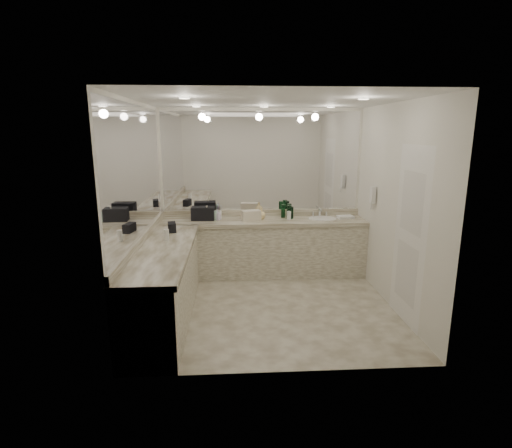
{
  "coord_description": "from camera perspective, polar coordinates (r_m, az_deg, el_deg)",
  "views": [
    {
      "loc": [
        -0.47,
        -4.87,
        2.24
      ],
      "look_at": [
        -0.15,
        0.4,
        1.01
      ],
      "focal_mm": 28.0,
      "sensor_mm": 36.0,
      "label": 1
    }
  ],
  "objects": [
    {
      "name": "vanity_left_base",
      "position": [
        4.99,
        -12.96,
        -8.68
      ],
      "size": [
        0.6,
        2.4,
        0.84
      ],
      "primitive_type": "cube",
      "color": "beige",
      "rests_on": "floor"
    },
    {
      "name": "faucet",
      "position": [
        6.56,
        9.09,
        1.74
      ],
      "size": [
        0.24,
        0.16,
        0.14
      ],
      "primitive_type": "cube",
      "color": "silver",
      "rests_on": "vanity_back_top"
    },
    {
      "name": "green_bottle_1",
      "position": [
        6.3,
        4.74,
        1.71
      ],
      "size": [
        0.07,
        0.07,
        0.21
      ],
      "primitive_type": "cylinder",
      "color": "#144D26",
      "rests_on": "vanity_back_top"
    },
    {
      "name": "amenity_bottle_5",
      "position": [
        6.22,
        4.73,
        1.22
      ],
      "size": [
        0.06,
        0.06,
        0.14
      ],
      "primitive_type": "cylinder",
      "color": "white",
      "rests_on": "vanity_back_top"
    },
    {
      "name": "backsplash_back",
      "position": [
        6.5,
        0.74,
        1.61
      ],
      "size": [
        3.2,
        0.04,
        0.1
      ],
      "primitive_type": "cube",
      "color": "beige",
      "rests_on": "vanity_back_top"
    },
    {
      "name": "amenity_bottle_4",
      "position": [
        6.16,
        -0.22,
        1.07
      ],
      "size": [
        0.06,
        0.06,
        0.12
      ],
      "primitive_type": "cylinder",
      "color": "#9966B2",
      "rests_on": "vanity_back_top"
    },
    {
      "name": "vanity_left_top",
      "position": [
        4.84,
        -13.11,
        -3.72
      ],
      "size": [
        0.64,
        2.42,
        0.06
      ],
      "primitive_type": "cube",
      "color": "beige",
      "rests_on": "vanity_left_base"
    },
    {
      "name": "wall_left",
      "position": [
        5.09,
        -16.26,
        1.89
      ],
      "size": [
        0.02,
        3.0,
        2.6
      ],
      "primitive_type": "cube",
      "color": "silver",
      "rests_on": "floor"
    },
    {
      "name": "amenity_bottle_6",
      "position": [
        6.29,
        -8.72,
        1.09
      ],
      "size": [
        0.06,
        0.06,
        0.1
      ],
      "primitive_type": "cylinder",
      "color": "silver",
      "rests_on": "vanity_back_top"
    },
    {
      "name": "wall_phone",
      "position": [
        5.99,
        16.35,
        4.0
      ],
      "size": [
        0.06,
        0.1,
        0.24
      ],
      "primitive_type": "cube",
      "color": "white",
      "rests_on": "wall_right"
    },
    {
      "name": "amenity_bottle_0",
      "position": [
        6.23,
        -7.3,
        1.09
      ],
      "size": [
        0.05,
        0.05,
        0.12
      ],
      "primitive_type": "cylinder",
      "color": "silver",
      "rests_on": "vanity_back_top"
    },
    {
      "name": "wall_back",
      "position": [
        6.46,
        0.74,
        4.69
      ],
      "size": [
        3.2,
        0.02,
        2.6
      ],
      "primitive_type": "cube",
      "color": "silver",
      "rests_on": "floor"
    },
    {
      "name": "wall_right",
      "position": [
        5.38,
        19.24,
        2.25
      ],
      "size": [
        0.02,
        3.0,
        2.6
      ],
      "primitive_type": "cube",
      "color": "silver",
      "rests_on": "floor"
    },
    {
      "name": "vanity_back_top",
      "position": [
        6.23,
        0.93,
        0.36
      ],
      "size": [
        3.2,
        0.64,
        0.06
      ],
      "primitive_type": "cube",
      "color": "beige",
      "rests_on": "vanity_back_base"
    },
    {
      "name": "mirror_left",
      "position": [
        5.02,
        -16.47,
        7.22
      ],
      "size": [
        0.01,
        2.92,
        1.55
      ],
      "primitive_type": "cube",
      "color": "white",
      "rests_on": "wall_left"
    },
    {
      "name": "mirror_back",
      "position": [
        6.39,
        0.76,
        8.89
      ],
      "size": [
        3.12,
        0.01,
        1.55
      ],
      "primitive_type": "cube",
      "color": "white",
      "rests_on": "wall_back"
    },
    {
      "name": "sink",
      "position": [
        6.38,
        9.47,
        0.71
      ],
      "size": [
        0.44,
        0.44,
        0.03
      ],
      "primitive_type": "cylinder",
      "color": "white",
      "rests_on": "vanity_back_top"
    },
    {
      "name": "green_bottle_2",
      "position": [
        6.3,
        5.04,
        1.61
      ],
      "size": [
        0.07,
        0.07,
        0.19
      ],
      "primitive_type": "cylinder",
      "color": "#144D26",
      "rests_on": "vanity_back_top"
    },
    {
      "name": "amenity_bottle_2",
      "position": [
        6.3,
        -8.66,
        1.1
      ],
      "size": [
        0.04,
        0.04,
        0.1
      ],
      "primitive_type": "cylinder",
      "color": "white",
      "rests_on": "vanity_back_top"
    },
    {
      "name": "lotion_left",
      "position": [
        5.13,
        -12.68,
        -1.52
      ],
      "size": [
        0.07,
        0.07,
        0.15
      ],
      "primitive_type": "cylinder",
      "color": "white",
      "rests_on": "vanity_left_top"
    },
    {
      "name": "black_bag_spill",
      "position": [
        5.6,
        -11.91,
        -0.43
      ],
      "size": [
        0.14,
        0.24,
        0.12
      ],
      "primitive_type": "cube",
      "rotation": [
        0.0,
        0.0,
        0.2
      ],
      "color": "black",
      "rests_on": "vanity_left_top"
    },
    {
      "name": "vanity_back_base",
      "position": [
        6.36,
        0.91,
        -3.58
      ],
      "size": [
        3.2,
        0.6,
        0.84
      ],
      "primitive_type": "cube",
      "color": "beige",
      "rests_on": "floor"
    },
    {
      "name": "amenity_bottle_3",
      "position": [
        6.21,
        -5.82,
        1.22
      ],
      "size": [
        0.06,
        0.06,
        0.15
      ],
      "primitive_type": "cylinder",
      "color": "silver",
      "rests_on": "vanity_back_top"
    },
    {
      "name": "green_bottle_0",
      "position": [
        6.38,
        3.89,
        1.85
      ],
      "size": [
        0.06,
        0.06,
        0.21
      ],
      "primitive_type": "cylinder",
      "color": "#144D26",
      "rests_on": "vanity_back_top"
    },
    {
      "name": "backsplash_left",
      "position": [
        5.16,
        -15.79,
        -1.92
      ],
      "size": [
        0.04,
        3.0,
        0.1
      ],
      "primitive_type": "cube",
      "color": "beige",
      "rests_on": "vanity_left_top"
    },
    {
      "name": "soap_bottle_a",
      "position": [
        6.21,
        -7.02,
        1.59
      ],
      "size": [
        0.11,
        0.11,
        0.23
      ],
      "primitive_type": "imported",
      "rotation": [
        0.0,
        0.0,
        -0.26
      ],
      "color": "white",
      "rests_on": "vanity_back_top"
    },
    {
      "name": "amenity_bottle_1",
      "position": [
        6.27,
        -5.19,
        1.32
      ],
      "size": [
        0.06,
        0.06,
        0.14
      ],
      "primitive_type": "cylinder",
      "color": "white",
      "rests_on": "vanity_back_top"
    },
    {
      "name": "cream_cosmetic_case",
      "position": [
        6.16,
        -0.69,
        1.27
      ],
      "size": [
        0.31,
        0.22,
        0.16
      ],
      "primitive_type": "cube",
      "rotation": [
        0.0,
        0.0,
        0.18
      ],
      "color": "beige",
      "rests_on": "vanity_back_top"
    },
    {
      "name": "hand_towel",
      "position": [
        6.48,
        12.64,
        0.99
      ],
      "size": [
        0.27,
        0.2,
        0.04
      ],
      "primitive_type": "cube",
      "rotation": [
        0.0,
        0.0,
        0.14
      ],
      "color": "white",
      "rests_on": "vanity_back_top"
    },
    {
      "name": "floor",
      "position": [
        5.38,
        1.88,
        -11.54
      ],
      "size": [
        3.2,
        3.2,
        0.0
      ],
      "primitive_type": "plane",
      "color": "beige",
      "rests_on": "ground"
    },
    {
      "name": "black_toiletry_bag",
      "position": [
        6.26,
        -7.56,
        1.53
      ],
      "size": [
        0.37,
        0.24,
        0.2
      ],
      "primitive_type": "cube",
      "rotation": [
        0.0,
        0.0,
        -0.06
      ],
      "color": "black",
      "rests_on": "vanity_back_top"
    },
    {
      "name": "soap_bottle_b",
      "position": [
        6.21,
        -5.52,
        1.34
      ],
      "size": [
        0.1,
        0.1,
        0.17
      ],
      "primitive_type": "imported",
      "rotation": [
        0.0,
        0.0,
        -0.37
      ],
      "color": "silver",
      "rests_on": "vanity_back_top"
    },
    {
      "name": "door",
      "position": [
        4.98,
        21.06,
        -1.67
      ],
      "size": [
        0.02,
        0.82,
        2.1
      ],
      "primitive_type": "cube",
      "color": "white",
      "rests_on": "wall_right"
    },
    {
      "name": "ceiling",
      "position": [
        4.91,
        2.12,
        17.26
      ],
      "size": [
        3.2,
        3.2,
        0.0
      ],
      "primitive_type": "plane",
      "color": "white",
      "rests_on": "floor"
    },
    {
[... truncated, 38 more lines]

